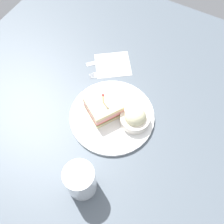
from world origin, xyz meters
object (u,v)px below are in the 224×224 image
object	(u,v)px
sandwich_half_center	(104,106)
drink_glass	(81,181)
napkin	(113,65)
knife	(102,61)
coleslaw_bowl	(135,118)
fork	(103,73)
plate	(112,116)

from	to	relation	value
sandwich_half_center	drink_glass	xyz separation A→B (cm)	(-22.54, -6.17, 1.10)
napkin	knife	bearing A→B (deg)	97.85
coleslaw_bowl	knife	distance (cm)	26.11
napkin	sandwich_half_center	bearing A→B (deg)	-158.73
sandwich_half_center	fork	bearing A→B (deg)	31.65
sandwich_half_center	drink_glass	world-z (taller)	drink_glass
drink_glass	napkin	distance (cm)	42.21
sandwich_half_center	coleslaw_bowl	size ratio (longest dim) A/B	1.41
drink_glass	sandwich_half_center	bearing A→B (deg)	15.32
plate	drink_glass	bearing A→B (deg)	-171.41
coleslaw_bowl	drink_glass	bearing A→B (deg)	171.53
napkin	fork	size ratio (longest dim) A/B	1.19
drink_glass	fork	size ratio (longest dim) A/B	1.13
plate	drink_glass	world-z (taller)	drink_glass
plate	napkin	distance (cm)	20.26
drink_glass	coleslaw_bowl	bearing A→B (deg)	-8.47
plate	sandwich_half_center	bearing A→B (deg)	80.59
plate	drink_glass	size ratio (longest dim) A/B	2.31
plate	drink_glass	distance (cm)	22.72
sandwich_half_center	napkin	world-z (taller)	sandwich_half_center
plate	fork	bearing A→B (deg)	39.05
coleslaw_bowl	knife	xyz separation A→B (cm)	(15.89, 20.46, -3.26)
fork	drink_glass	bearing A→B (deg)	-158.36
napkin	knife	world-z (taller)	knife
sandwich_half_center	drink_glass	size ratio (longest dim) A/B	1.11
coleslaw_bowl	napkin	xyz separation A→B (cm)	(16.45, 16.43, -3.36)
fork	knife	bearing A→B (deg)	35.78
plate	knife	distance (cm)	22.01
coleslaw_bowl	sandwich_half_center	bearing A→B (deg)	95.41
knife	fork	bearing A→B (deg)	-144.22
sandwich_half_center	knife	bearing A→B (deg)	32.71
coleslaw_bowl	drink_glass	distance (cm)	23.75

